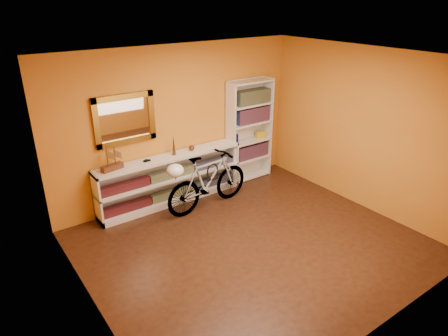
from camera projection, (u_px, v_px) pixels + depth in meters
floor at (252, 245)px, 5.78m from camera, size 4.50×4.00×0.01m
ceiling at (259, 59)px, 4.74m from camera, size 4.50×4.00×0.01m
back_wall at (179, 124)px, 6.76m from camera, size 4.50×0.01×2.60m
left_wall at (83, 211)px, 4.06m from camera, size 0.01×4.00×2.60m
right_wall at (363, 130)px, 6.47m from camera, size 0.01×4.00×2.60m
gilt_mirror at (125, 119)px, 6.12m from camera, size 0.98×0.06×0.78m
wall_socket at (223, 169)px, 7.64m from camera, size 0.09×0.02×0.09m
console_unit at (172, 179)px, 6.81m from camera, size 2.60×0.35×0.85m
cd_row_lower at (173, 193)px, 6.89m from camera, size 2.50×0.13×0.14m
cd_row_upper at (172, 174)px, 6.75m from camera, size 2.50×0.13×0.14m
model_ship at (111, 157)px, 6.03m from camera, size 0.36×0.19×0.41m
toy_car at (147, 161)px, 6.41m from camera, size 0.00×0.00×0.00m
bronze_ornament at (174, 145)px, 6.61m from camera, size 0.06×0.06×0.36m
decorative_orb at (192, 148)px, 6.84m from camera, size 0.10×0.10×0.10m
bookcase at (249, 131)px, 7.52m from camera, size 0.90×0.30×1.90m
book_row_a at (251, 150)px, 7.71m from camera, size 0.70×0.22×0.26m
book_row_b at (252, 115)px, 7.42m from camera, size 0.70×0.22×0.28m
book_row_c at (252, 97)px, 7.29m from camera, size 0.70×0.22×0.25m
travel_mug at (236, 139)px, 7.37m from camera, size 0.08×0.08×0.18m
red_tin at (240, 100)px, 7.19m from camera, size 0.17×0.17×0.17m
yellow_bag at (260, 135)px, 7.67m from camera, size 0.21×0.17×0.14m
bicycle at (208, 181)px, 6.61m from camera, size 0.54×1.65×0.96m
helmet at (175, 171)px, 6.10m from camera, size 0.27×0.26×0.20m
u_lock at (213, 172)px, 6.61m from camera, size 0.22×0.02×0.22m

